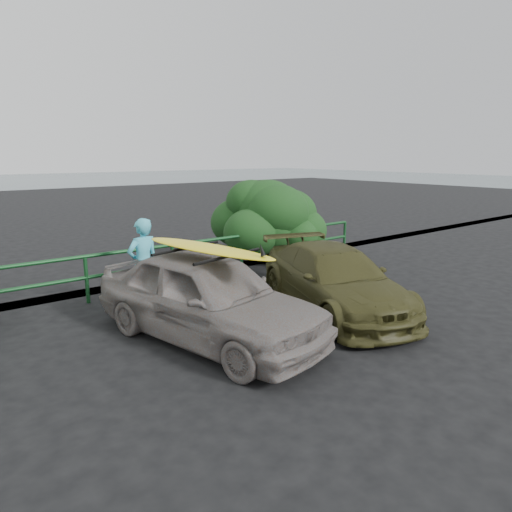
{
  "coord_description": "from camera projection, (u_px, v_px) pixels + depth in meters",
  "views": [
    {
      "loc": [
        -3.84,
        -4.41,
        3.06
      ],
      "look_at": [
        1.52,
        2.47,
        1.11
      ],
      "focal_mm": 32.0,
      "sensor_mm": 36.0,
      "label": 1
    }
  ],
  "objects": [
    {
      "name": "olive_vehicle",
      "position": [
        334.0,
        279.0,
        9.1
      ],
      "size": [
        3.08,
        4.67,
        1.26
      ],
      "primitive_type": "imported",
      "rotation": [
        0.0,
        0.0,
        -0.33
      ],
      "color": "#3D3C1B",
      "rests_on": "ground"
    },
    {
      "name": "man",
      "position": [
        143.0,
        264.0,
        9.1
      ],
      "size": [
        0.73,
        0.53,
        1.84
      ],
      "primitive_type": "imported",
      "rotation": [
        0.0,
        0.0,
        3.28
      ],
      "color": "#43B5CB",
      "rests_on": "ground"
    },
    {
      "name": "ground",
      "position": [
        279.0,
        379.0,
        6.37
      ],
      "size": [
        80.0,
        80.0,
        0.0
      ],
      "primitive_type": "plane",
      "color": "black"
    },
    {
      "name": "guardrail",
      "position": [
        132.0,
        272.0,
        10.11
      ],
      "size": [
        14.0,
        0.08,
        1.04
      ],
      "primitive_type": null,
      "color": "#12411C",
      "rests_on": "ground"
    },
    {
      "name": "surfboard",
      "position": [
        207.0,
        248.0,
        7.4
      ],
      "size": [
        1.16,
        2.88,
        0.08
      ],
      "primitive_type": "ellipsoid",
      "rotation": [
        0.0,
        0.0,
        0.21
      ],
      "color": "yellow",
      "rests_on": "roof_rack"
    },
    {
      "name": "shrub_right",
      "position": [
        286.0,
        224.0,
        13.37
      ],
      "size": [
        3.2,
        2.4,
        2.12
      ],
      "primitive_type": null,
      "color": "#183E16",
      "rests_on": "ground"
    },
    {
      "name": "roof_rack",
      "position": [
        207.0,
        252.0,
        7.41
      ],
      "size": [
        1.65,
        1.31,
        0.05
      ],
      "primitive_type": null,
      "rotation": [
        0.0,
        0.0,
        0.21
      ],
      "color": "black",
      "rests_on": "sedan"
    },
    {
      "name": "sedan",
      "position": [
        208.0,
        297.0,
        7.58
      ],
      "size": [
        2.63,
        4.63,
        1.49
      ],
      "primitive_type": "imported",
      "rotation": [
        0.0,
        0.0,
        0.21
      ],
      "color": "slate",
      "rests_on": "ground"
    }
  ]
}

